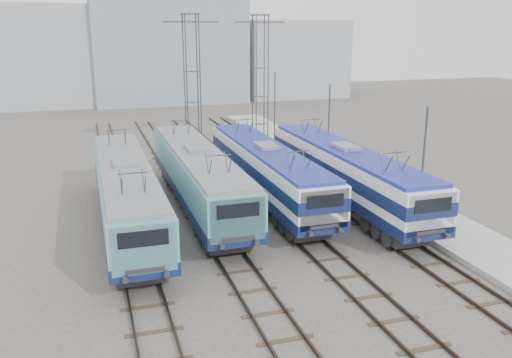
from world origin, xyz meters
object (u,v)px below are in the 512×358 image
(locomotive_center_left, at_px, (198,175))
(catenary_tower_west, at_px, (192,82))
(locomotive_center_right, at_px, (267,169))
(locomotive_far_right, at_px, (346,171))
(mast_front, at_px, (422,171))
(mast_mid, at_px, (328,132))
(locomotive_far_left, at_px, (126,191))
(mast_rear, at_px, (275,109))
(catenary_tower_east, at_px, (260,78))

(locomotive_center_left, height_order, catenary_tower_west, catenary_tower_west)
(locomotive_center_right, relative_size, locomotive_far_right, 0.98)
(catenary_tower_west, bearing_deg, locomotive_center_right, -79.88)
(locomotive_center_left, bearing_deg, mast_front, -33.93)
(mast_mid, bearing_deg, mast_front, -90.00)
(locomotive_far_left, distance_m, locomotive_center_right, 9.28)
(locomotive_center_right, relative_size, mast_front, 2.56)
(locomotive_far_right, height_order, mast_front, mast_front)
(mast_rear, bearing_deg, mast_front, -90.00)
(catenary_tower_east, distance_m, mast_front, 22.32)
(catenary_tower_east, height_order, mast_rear, catenary_tower_east)
(catenary_tower_east, bearing_deg, mast_rear, 43.60)
(locomotive_center_left, bearing_deg, locomotive_far_right, -12.55)
(locomotive_far_right, bearing_deg, locomotive_center_left, 167.45)
(locomotive_center_right, height_order, mast_rear, mast_rear)
(locomotive_far_right, relative_size, mast_mid, 2.62)
(mast_front, xyz_separation_m, mast_mid, (0.00, 12.00, 0.00))
(locomotive_center_left, distance_m, mast_mid, 11.89)
(locomotive_center_right, height_order, mast_front, mast_front)
(locomotive_center_left, height_order, locomotive_far_right, locomotive_center_left)
(mast_front, distance_m, mast_rear, 24.00)
(locomotive_center_right, relative_size, catenary_tower_east, 1.49)
(catenary_tower_east, bearing_deg, locomotive_far_right, -89.14)
(catenary_tower_east, relative_size, mast_mid, 1.71)
(locomotive_far_right, distance_m, catenary_tower_west, 16.74)
(locomotive_center_left, height_order, catenary_tower_east, catenary_tower_east)
(locomotive_far_left, xyz_separation_m, mast_mid, (15.35, 6.86, 1.21))
(locomotive_center_left, bearing_deg, catenary_tower_west, 79.95)
(mast_rear, bearing_deg, locomotive_center_left, -123.01)
(mast_mid, bearing_deg, catenary_tower_west, 137.07)
(locomotive_far_right, xyz_separation_m, catenary_tower_west, (-6.75, 14.71, 4.30))
(locomotive_center_right, height_order, catenary_tower_east, catenary_tower_east)
(locomotive_far_left, distance_m, catenary_tower_east, 21.88)
(locomotive_far_left, bearing_deg, mast_mid, 24.08)
(locomotive_center_left, bearing_deg, catenary_tower_east, 59.24)
(locomotive_far_left, relative_size, locomotive_far_right, 1.00)
(mast_rear, bearing_deg, locomotive_far_right, -95.65)
(locomotive_far_left, relative_size, locomotive_center_left, 0.99)
(mast_front, relative_size, mast_rear, 1.00)
(locomotive_center_right, bearing_deg, mast_rear, 69.08)
(locomotive_center_right, xyz_separation_m, mast_rear, (6.35, 16.61, 1.21))
(locomotive_far_right, bearing_deg, catenary_tower_west, 114.66)
(locomotive_center_left, relative_size, mast_front, 2.64)
(locomotive_far_right, height_order, mast_rear, mast_rear)
(locomotive_center_right, height_order, mast_mid, mast_mid)
(mast_rear, bearing_deg, catenary_tower_west, -155.06)
(locomotive_far_right, bearing_deg, mast_rear, 84.35)
(locomotive_center_right, bearing_deg, locomotive_far_left, -165.97)
(locomotive_center_right, xyz_separation_m, mast_front, (6.35, -7.39, 1.21))
(locomotive_center_right, relative_size, mast_mid, 2.56)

